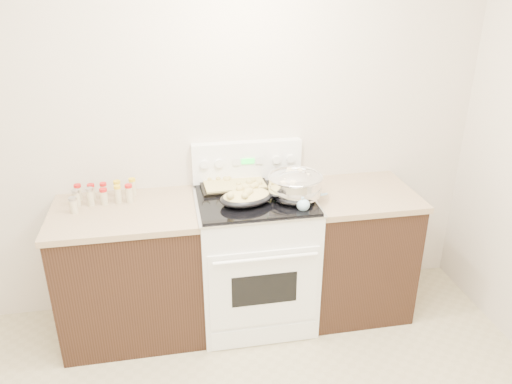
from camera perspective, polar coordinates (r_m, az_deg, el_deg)
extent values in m
cube|color=beige|center=(3.40, -7.13, 7.71)|extent=(4.00, 0.05, 2.70)
cube|color=black|center=(3.47, -13.97, -9.11)|extent=(0.90, 0.64, 0.88)
cube|color=brown|center=(3.25, -14.77, -2.28)|extent=(0.93, 0.67, 0.04)
cube|color=black|center=(3.68, 11.15, -6.76)|extent=(0.70, 0.64, 0.88)
cube|color=brown|center=(3.47, 11.75, -0.21)|extent=(0.73, 0.67, 0.04)
cube|color=white|center=(3.48, -0.15, -7.82)|extent=(0.76, 0.66, 0.92)
cube|color=white|center=(3.21, 0.95, -11.01)|extent=(0.70, 0.01, 0.55)
cube|color=black|center=(3.20, 0.98, -11.08)|extent=(0.42, 0.01, 0.22)
cylinder|color=white|center=(3.04, 1.13, -7.64)|extent=(0.65, 0.02, 0.02)
cube|color=white|center=(3.44, 0.90, -16.12)|extent=(0.70, 0.01, 0.14)
cube|color=silver|center=(3.26, -0.16, -0.84)|extent=(0.78, 0.68, 0.01)
cube|color=black|center=(3.25, -0.16, -0.64)|extent=(0.74, 0.64, 0.01)
cube|color=white|center=(3.46, -1.05, 3.56)|extent=(0.76, 0.07, 0.28)
cylinder|color=white|center=(3.38, -5.94, 3.16)|extent=(0.06, 0.02, 0.06)
cylinder|color=white|center=(3.39, -4.26, 3.28)|extent=(0.06, 0.02, 0.06)
cylinder|color=white|center=(3.45, 2.37, 3.72)|extent=(0.06, 0.02, 0.06)
cylinder|color=white|center=(3.47, 3.98, 3.82)|extent=(0.06, 0.02, 0.06)
cube|color=#19E533|center=(3.42, -0.93, 3.53)|extent=(0.09, 0.00, 0.04)
cube|color=silver|center=(3.41, -2.25, 3.44)|extent=(0.05, 0.00, 0.05)
cube|color=silver|center=(3.43, 0.40, 3.61)|extent=(0.05, 0.00, 0.05)
ellipsoid|color=silver|center=(3.21, 4.47, 0.40)|extent=(0.36, 0.36, 0.21)
cylinder|color=silver|center=(3.23, 4.44, -0.63)|extent=(0.19, 0.19, 0.01)
torus|color=silver|center=(3.17, 4.52, 1.78)|extent=(0.36, 0.36, 0.02)
cylinder|color=silver|center=(3.20, 4.48, 0.77)|extent=(0.33, 0.33, 0.12)
cylinder|color=brown|center=(3.18, 4.51, 1.58)|extent=(0.31, 0.31, 0.00)
cube|color=beige|center=(3.24, 4.22, 2.15)|extent=(0.03, 0.03, 0.02)
cube|color=beige|center=(3.19, 5.08, 1.78)|extent=(0.04, 0.04, 0.02)
cube|color=beige|center=(3.24, 3.65, 2.15)|extent=(0.03, 0.03, 0.02)
cube|color=beige|center=(3.20, 5.82, 1.80)|extent=(0.04, 0.04, 0.03)
cube|color=beige|center=(3.13, 3.51, 1.36)|extent=(0.04, 0.04, 0.03)
cube|color=beige|center=(3.16, 3.55, 1.61)|extent=(0.03, 0.03, 0.02)
cube|color=beige|center=(3.29, 3.83, 2.50)|extent=(0.04, 0.04, 0.03)
cube|color=beige|center=(3.07, 3.09, 0.94)|extent=(0.04, 0.04, 0.03)
cube|color=beige|center=(3.25, 4.22, 2.25)|extent=(0.04, 0.04, 0.03)
cube|color=beige|center=(3.09, 4.26, 1.01)|extent=(0.04, 0.04, 0.03)
cube|color=beige|center=(3.16, 3.72, 1.61)|extent=(0.04, 0.04, 0.03)
cube|color=beige|center=(3.29, 5.03, 2.48)|extent=(0.03, 0.03, 0.02)
ellipsoid|color=black|center=(3.14, -1.12, -0.65)|extent=(0.40, 0.32, 0.08)
ellipsoid|color=#CFBA6E|center=(3.14, -1.12, -0.45)|extent=(0.36, 0.29, 0.06)
sphere|color=#CFBA6E|center=(3.09, -1.01, -0.08)|extent=(0.05, 0.05, 0.05)
sphere|color=#CFBA6E|center=(3.16, -1.12, 0.47)|extent=(0.05, 0.05, 0.05)
sphere|color=#CFBA6E|center=(3.05, -2.96, -0.42)|extent=(0.05, 0.05, 0.05)
sphere|color=#CFBA6E|center=(3.18, -0.41, 0.62)|extent=(0.04, 0.04, 0.04)
sphere|color=#CFBA6E|center=(3.05, -1.28, -0.43)|extent=(0.04, 0.04, 0.04)
sphere|color=#CFBA6E|center=(3.20, -0.03, 0.77)|extent=(0.04, 0.04, 0.04)
sphere|color=#CFBA6E|center=(3.11, -0.69, 0.11)|extent=(0.04, 0.04, 0.04)
sphere|color=#CFBA6E|center=(3.16, -1.90, 0.38)|extent=(0.05, 0.05, 0.05)
cube|color=black|center=(3.41, -2.54, 0.86)|extent=(0.46, 0.33, 0.02)
cube|color=#CFBA6E|center=(3.41, -2.54, 1.05)|extent=(0.42, 0.29, 0.02)
sphere|color=#CFBA6E|center=(3.41, -0.35, 1.33)|extent=(0.04, 0.04, 0.04)
sphere|color=#CFBA6E|center=(3.46, -3.57, 1.62)|extent=(0.05, 0.05, 0.05)
sphere|color=#CFBA6E|center=(3.43, -3.36, 1.40)|extent=(0.04, 0.04, 0.04)
sphere|color=#CFBA6E|center=(3.49, -4.38, 1.74)|extent=(0.03, 0.03, 0.03)
sphere|color=#CFBA6E|center=(3.45, -3.10, 1.58)|extent=(0.03, 0.03, 0.03)
sphere|color=#CFBA6E|center=(3.45, -5.36, 1.53)|extent=(0.04, 0.04, 0.04)
sphere|color=#CFBA6E|center=(3.36, -2.00, 0.92)|extent=(0.03, 0.03, 0.03)
sphere|color=#CFBA6E|center=(3.36, 0.38, 1.04)|extent=(0.04, 0.04, 0.04)
sphere|color=#CFBA6E|center=(3.38, -0.80, 1.13)|extent=(0.04, 0.04, 0.04)
sphere|color=#CFBA6E|center=(3.45, -4.36, 1.55)|extent=(0.03, 0.03, 0.03)
cylinder|color=tan|center=(3.29, -1.69, -0.07)|extent=(0.16, 0.19, 0.01)
sphere|color=tan|center=(3.20, -2.65, -0.72)|extent=(0.04, 0.04, 0.04)
sphere|color=#99C6E5|center=(3.08, 5.42, -1.47)|extent=(0.08, 0.08, 0.08)
cylinder|color=#99C6E5|center=(3.15, 6.72, -0.44)|extent=(0.22, 0.16, 0.07)
cylinder|color=#BFB28C|center=(3.44, -19.63, -0.16)|extent=(0.04, 0.04, 0.09)
cylinder|color=#B21414|center=(3.42, -19.75, 0.67)|extent=(0.05, 0.05, 0.02)
cylinder|color=#BFB28C|center=(3.42, -18.26, -0.12)|extent=(0.04, 0.04, 0.09)
cylinder|color=#B21414|center=(3.40, -18.38, 0.71)|extent=(0.05, 0.05, 0.02)
cylinder|color=#BFB28C|center=(3.41, -16.97, 0.00)|extent=(0.04, 0.04, 0.09)
cylinder|color=#B21414|center=(3.39, -17.09, 0.86)|extent=(0.04, 0.04, 0.02)
cylinder|color=#BFB28C|center=(3.41, -15.53, 0.22)|extent=(0.04, 0.04, 0.10)
cylinder|color=gold|center=(3.39, -15.63, 1.10)|extent=(0.05, 0.05, 0.02)
cylinder|color=#BFB28C|center=(3.40, -13.89, 0.40)|extent=(0.04, 0.04, 0.11)
cylinder|color=gold|center=(3.38, -13.99, 1.37)|extent=(0.05, 0.05, 0.02)
cylinder|color=#BFB28C|center=(3.36, -19.81, -0.80)|extent=(0.05, 0.05, 0.09)
cylinder|color=#B2B2B7|center=(3.33, -19.94, 0.07)|extent=(0.05, 0.05, 0.02)
cylinder|color=#BFB28C|center=(3.34, -18.38, -0.65)|extent=(0.05, 0.05, 0.10)
cylinder|color=#B2B2B7|center=(3.31, -18.52, 0.29)|extent=(0.05, 0.05, 0.02)
cylinder|color=#BFB28C|center=(3.33, -16.97, -0.64)|extent=(0.05, 0.05, 0.09)
cylinder|color=#B21414|center=(3.31, -17.09, 0.22)|extent=(0.05, 0.05, 0.02)
cylinder|color=#BFB28C|center=(3.32, -15.47, -0.40)|extent=(0.04, 0.04, 0.10)
cylinder|color=gold|center=(3.30, -15.59, 0.55)|extent=(0.04, 0.04, 0.02)
cylinder|color=#BFB28C|center=(3.31, -14.28, -0.32)|extent=(0.05, 0.05, 0.11)
cylinder|color=#B21414|center=(3.28, -14.38, 0.67)|extent=(0.05, 0.05, 0.02)
cylinder|color=#BFB28C|center=(3.27, -20.12, -1.56)|extent=(0.05, 0.05, 0.09)
cylinder|color=#B2B2B7|center=(3.25, -20.25, -0.73)|extent=(0.05, 0.05, 0.02)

